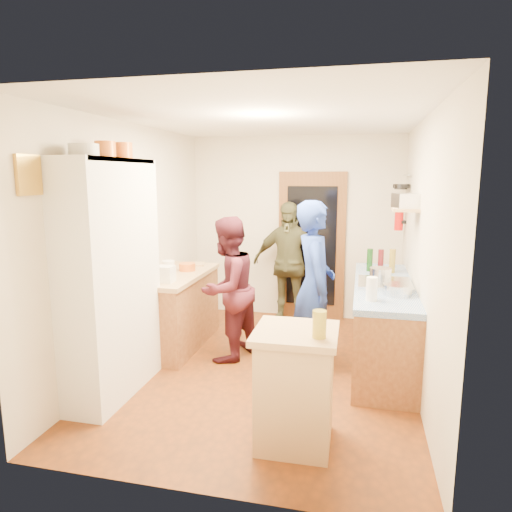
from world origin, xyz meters
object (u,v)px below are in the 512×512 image
(person_hob, at_px, (318,286))
(person_back, at_px, (289,264))
(right_counter_base, at_px, (382,325))
(person_left, at_px, (232,288))
(island_base, at_px, (295,390))
(hutch_body, at_px, (111,279))

(person_hob, height_order, person_back, person_hob)
(person_hob, bearing_deg, right_counter_base, -79.40)
(person_left, height_order, person_back, person_back)
(island_base, relative_size, person_left, 0.53)
(island_base, distance_m, person_left, 1.82)
(hutch_body, height_order, person_hob, hutch_body)
(island_base, distance_m, person_hob, 1.55)
(person_hob, distance_m, person_left, 0.97)
(island_base, xyz_separation_m, person_back, (-0.51, 2.86, 0.42))
(person_left, xyz_separation_m, person_back, (0.43, 1.34, 0.05))
(hutch_body, relative_size, island_base, 2.56)
(person_hob, bearing_deg, island_base, 166.33)
(right_counter_base, relative_size, person_back, 1.29)
(person_back, bearing_deg, right_counter_base, -33.85)
(hutch_body, xyz_separation_m, person_hob, (1.81, 1.00, -0.20))
(right_counter_base, height_order, person_hob, person_hob)
(island_base, relative_size, person_back, 0.51)
(person_hob, bearing_deg, hutch_body, 106.21)
(hutch_body, relative_size, right_counter_base, 1.00)
(person_hob, height_order, person_left, person_hob)
(hutch_body, xyz_separation_m, person_left, (0.85, 1.05, -0.30))
(hutch_body, height_order, person_back, hutch_body)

